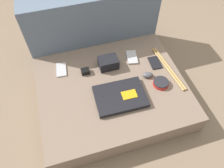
{
  "coord_description": "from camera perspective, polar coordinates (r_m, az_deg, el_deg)",
  "views": [
    {
      "loc": [
        -0.24,
        -0.79,
        1.27
      ],
      "look_at": [
        0.0,
        0.0,
        0.17
      ],
      "focal_mm": 35.0,
      "sensor_mm": 36.0,
      "label": 1
    }
  ],
  "objects": [
    {
      "name": "drumstick_pair",
      "position": [
        1.53,
        14.44,
        4.14
      ],
      "size": [
        0.07,
        0.4,
        0.01
      ],
      "rotation": [
        0.0,
        0.0,
        0.11
      ],
      "color": "tan",
      "rests_on": "couch_seat"
    },
    {
      "name": "phone_silver",
      "position": [
        1.54,
        11.12,
        5.49
      ],
      "size": [
        0.08,
        0.12,
        0.01
      ],
      "rotation": [
        0.0,
        0.0,
        -0.06
      ],
      "color": "black",
      "rests_on": "couch_seat"
    },
    {
      "name": "couch_seat",
      "position": [
        1.45,
        -0.0,
        -2.25
      ],
      "size": [
        0.93,
        0.78,
        0.15
      ],
      "color": "#7A6656",
      "rests_on": "ground_plane"
    },
    {
      "name": "ground_plane",
      "position": [
        1.52,
        -0.0,
        -3.86
      ],
      "size": [
        8.0,
        8.0,
        0.0
      ],
      "primitive_type": "plane",
      "color": "#7A6651"
    },
    {
      "name": "charger_brick",
      "position": [
        1.46,
        -6.98,
        3.3
      ],
      "size": [
        0.05,
        0.04,
        0.03
      ],
      "color": "black",
      "rests_on": "couch_seat"
    },
    {
      "name": "couch_backrest",
      "position": [
        1.65,
        -5.05,
        14.97
      ],
      "size": [
        0.93,
        0.2,
        0.51
      ],
      "color": "slate",
      "rests_on": "ground_plane"
    },
    {
      "name": "computer_mouse",
      "position": [
        1.44,
        9.34,
        2.33
      ],
      "size": [
        0.08,
        0.06,
        0.03
      ],
      "rotation": [
        0.0,
        0.0,
        -0.25
      ],
      "color": "#4C4C51",
      "rests_on": "couch_seat"
    },
    {
      "name": "phone_black",
      "position": [
        1.51,
        -13.09,
        3.66
      ],
      "size": [
        0.08,
        0.13,
        0.01
      ],
      "rotation": [
        0.0,
        0.0,
        -0.11
      ],
      "color": "#B7B7BC",
      "rests_on": "couch_seat"
    },
    {
      "name": "speaker_puck",
      "position": [
        1.42,
        12.65,
        0.27
      ],
      "size": [
        0.1,
        0.1,
        0.03
      ],
      "color": "red",
      "rests_on": "couch_seat"
    },
    {
      "name": "laptop",
      "position": [
        1.33,
        2.16,
        -3.27
      ],
      "size": [
        0.31,
        0.23,
        0.03
      ],
      "rotation": [
        0.0,
        0.0,
        -0.03
      ],
      "color": "black",
      "rests_on": "couch_seat"
    },
    {
      "name": "phone_small",
      "position": [
        1.55,
        5.21,
        7.0
      ],
      "size": [
        0.09,
        0.14,
        0.01
      ],
      "rotation": [
        0.0,
        0.0,
        -0.19
      ],
      "color": "#B7B7BC",
      "rests_on": "couch_seat"
    },
    {
      "name": "camera_pouch",
      "position": [
        1.47,
        -0.99,
        5.6
      ],
      "size": [
        0.13,
        0.1,
        0.07
      ],
      "color": "black",
      "rests_on": "couch_seat"
    }
  ]
}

